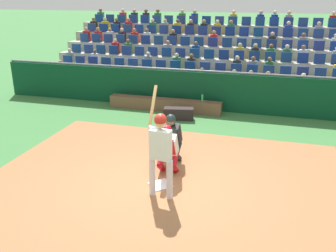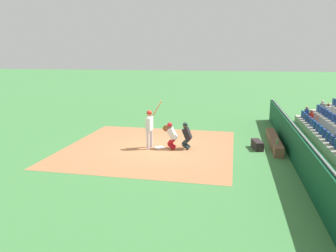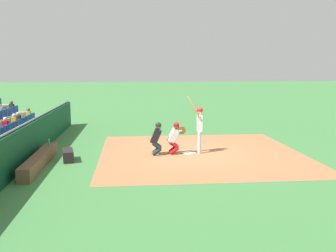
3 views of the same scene
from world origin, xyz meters
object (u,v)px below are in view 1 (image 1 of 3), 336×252
object	(u,v)px
water_bottle_on_bench	(202,98)
equipment_duffel_bag	(179,114)
batter_at_plate	(160,146)
home_plate_umpire	(172,136)
catcher_crouching	(167,146)
home_plate_marker	(161,185)
dugout_bench	(165,105)

from	to	relation	value
water_bottle_on_bench	equipment_duffel_bag	xyz separation A→B (m)	(0.64, 0.80, -0.37)
batter_at_plate	home_plate_umpire	bearing A→B (deg)	-82.02
catcher_crouching	home_plate_umpire	world-z (taller)	home_plate_umpire
home_plate_marker	home_plate_umpire	world-z (taller)	home_plate_umpire
dugout_bench	water_bottle_on_bench	size ratio (longest dim) A/B	16.15
equipment_duffel_bag	home_plate_umpire	bearing A→B (deg)	90.10
catcher_crouching	dugout_bench	distance (m)	5.08
catcher_crouching	home_plate_umpire	bearing A→B (deg)	-82.55
water_bottle_on_bench	equipment_duffel_bag	distance (m)	1.09
catcher_crouching	home_plate_marker	bearing A→B (deg)	90.87
dugout_bench	home_plate_marker	bearing A→B (deg)	105.61
batter_at_plate	catcher_crouching	distance (m)	1.10
home_plate_marker	water_bottle_on_bench	size ratio (longest dim) A/B	1.72
home_plate_marker	catcher_crouching	distance (m)	0.89
equipment_duffel_bag	dugout_bench	bearing A→B (deg)	-59.68
catcher_crouching	water_bottle_on_bench	bearing A→B (deg)	-88.64
catcher_crouching	dugout_bench	bearing A→B (deg)	-72.78
home_plate_umpire	batter_at_plate	bearing A→B (deg)	97.98
dugout_bench	equipment_duffel_bag	distance (m)	1.12
home_plate_marker	batter_at_plate	distance (m)	1.22
home_plate_marker	water_bottle_on_bench	bearing A→B (deg)	-88.69
batter_at_plate	water_bottle_on_bench	world-z (taller)	batter_at_plate
dugout_bench	catcher_crouching	bearing A→B (deg)	107.22
home_plate_marker	equipment_duffel_bag	distance (m)	4.61
water_bottle_on_bench	equipment_duffel_bag	size ratio (longest dim) A/B	0.26
batter_at_plate	equipment_duffel_bag	distance (m)	5.16
home_plate_umpire	water_bottle_on_bench	distance (m)	4.09
home_plate_umpire	dugout_bench	world-z (taller)	home_plate_umpire
batter_at_plate	catcher_crouching	xyz separation A→B (m)	(0.15, -1.00, -0.43)
catcher_crouching	water_bottle_on_bench	distance (m)	4.80
home_plate_marker	batter_at_plate	world-z (taller)	batter_at_plate
home_plate_umpire	dugout_bench	xyz separation A→B (m)	(1.40, -4.12, -0.48)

